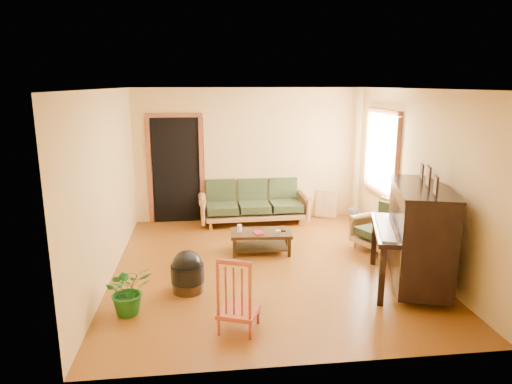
{
  "coord_description": "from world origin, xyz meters",
  "views": [
    {
      "loc": [
        -0.92,
        -6.35,
        2.67
      ],
      "look_at": [
        -0.15,
        0.2,
        1.1
      ],
      "focal_mm": 32.0,
      "sensor_mm": 36.0,
      "label": 1
    }
  ],
  "objects": [
    {
      "name": "floor",
      "position": [
        0.0,
        0.0,
        0.0
      ],
      "size": [
        5.0,
        5.0,
        0.0
      ],
      "primitive_type": "plane",
      "color": "#60310C",
      "rests_on": "ground"
    },
    {
      "name": "doorway",
      "position": [
        -1.45,
        2.48,
        1.02
      ],
      "size": [
        1.08,
        0.16,
        2.05
      ],
      "primitive_type": "cube",
      "color": "black",
      "rests_on": "floor"
    },
    {
      "name": "window",
      "position": [
        2.21,
        1.3,
        1.5
      ],
      "size": [
        0.12,
        1.36,
        1.46
      ],
      "primitive_type": "cube",
      "color": "white",
      "rests_on": "right_wall"
    },
    {
      "name": "sofa",
      "position": [
        0.04,
        2.2,
        0.45
      ],
      "size": [
        2.11,
        0.93,
        0.89
      ],
      "primitive_type": "cube",
      "rotation": [
        0.0,
        0.0,
        0.03
      ],
      "color": "olive",
      "rests_on": "floor"
    },
    {
      "name": "coffee_table",
      "position": [
        -0.02,
        0.57,
        0.18
      ],
      "size": [
        1.0,
        0.59,
        0.35
      ],
      "primitive_type": "cube",
      "rotation": [
        0.0,
        0.0,
        -0.06
      ],
      "color": "black",
      "rests_on": "floor"
    },
    {
      "name": "armchair",
      "position": [
        1.92,
        0.43,
        0.41
      ],
      "size": [
        1.03,
        1.05,
        0.81
      ],
      "primitive_type": "cube",
      "rotation": [
        0.0,
        0.0,
        0.42
      ],
      "color": "olive",
      "rests_on": "floor"
    },
    {
      "name": "piano",
      "position": [
        1.89,
        -0.91,
        0.69
      ],
      "size": [
        1.34,
        1.76,
        1.38
      ],
      "primitive_type": "cube",
      "rotation": [
        0.0,
        0.0,
        -0.3
      ],
      "color": "black",
      "rests_on": "floor"
    },
    {
      "name": "footstool",
      "position": [
        -1.16,
        -0.72,
        0.21
      ],
      "size": [
        0.57,
        0.57,
        0.42
      ],
      "primitive_type": "cylinder",
      "rotation": [
        0.0,
        0.0,
        0.39
      ],
      "color": "black",
      "rests_on": "floor"
    },
    {
      "name": "red_chair",
      "position": [
        -0.57,
        -1.76,
        0.44
      ],
      "size": [
        0.55,
        0.57,
        0.88
      ],
      "primitive_type": "cube",
      "rotation": [
        0.0,
        0.0,
        -0.37
      ],
      "color": "maroon",
      "rests_on": "floor"
    },
    {
      "name": "leaning_frame",
      "position": [
        1.54,
        2.36,
        0.29
      ],
      "size": [
        0.43,
        0.27,
        0.58
      ],
      "primitive_type": "cube",
      "rotation": [
        0.0,
        0.0,
        -0.43
      ],
      "color": "#B38B3B",
      "rests_on": "floor"
    },
    {
      "name": "ceramic_crock",
      "position": [
        2.06,
        2.16,
        0.12
      ],
      "size": [
        0.23,
        0.23,
        0.24
      ],
      "primitive_type": "cylinder",
      "rotation": [
        0.0,
        0.0,
        -0.25
      ],
      "color": "#3553A1",
      "rests_on": "floor"
    },
    {
      "name": "potted_plant",
      "position": [
        -1.84,
        -1.24,
        0.3
      ],
      "size": [
        0.67,
        0.63,
        0.6
      ],
      "primitive_type": "imported",
      "rotation": [
        0.0,
        0.0,
        0.37
      ],
      "color": "#1A5B1A",
      "rests_on": "floor"
    },
    {
      "name": "book",
      "position": [
        -0.15,
        0.47,
        0.36
      ],
      "size": [
        0.2,
        0.23,
        0.02
      ],
      "primitive_type": "imported",
      "rotation": [
        0.0,
        0.0,
        0.27
      ],
      "color": "maroon",
      "rests_on": "coffee_table"
    },
    {
      "name": "candle",
      "position": [
        -0.37,
        0.6,
        0.41
      ],
      "size": [
        0.09,
        0.09,
        0.12
      ],
      "primitive_type": "cylinder",
      "rotation": [
        0.0,
        0.0,
        -0.26
      ],
      "color": "white",
      "rests_on": "coffee_table"
    },
    {
      "name": "glass_jar",
      "position": [
        0.23,
        0.45,
        0.38
      ],
      "size": [
        0.1,
        0.1,
        0.06
      ],
      "primitive_type": "cylinder",
      "rotation": [
        0.0,
        0.0,
        0.28
      ],
      "color": "silver",
      "rests_on": "coffee_table"
    },
    {
      "name": "remote",
      "position": [
        0.3,
        0.56,
        0.36
      ],
      "size": [
        0.15,
        0.07,
        0.01
      ],
      "primitive_type": "cube",
      "rotation": [
        0.0,
        0.0,
        -0.25
      ],
      "color": "black",
      "rests_on": "coffee_table"
    }
  ]
}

